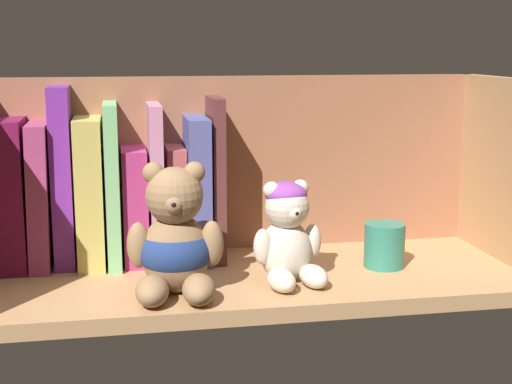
# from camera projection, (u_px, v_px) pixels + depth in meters

# --- Properties ---
(shelf_board) EXTENTS (0.68, 0.26, 0.02)m
(shelf_board) POSITION_uv_depth(u_px,v_px,m) (256.00, 281.00, 0.97)
(shelf_board) COLOR tan
(shelf_board) RESTS_ON ground
(shelf_back_panel) EXTENTS (0.70, 0.01, 0.27)m
(shelf_back_panel) POSITION_uv_depth(u_px,v_px,m) (239.00, 170.00, 1.08)
(shelf_back_panel) COLOR #965D41
(shelf_back_panel) RESTS_ON ground
(shelf_side_panel_right) EXTENTS (0.02, 0.28, 0.27)m
(shelf_side_panel_right) POSITION_uv_depth(u_px,v_px,m) (509.00, 178.00, 1.01)
(shelf_side_panel_right) COLOR tan
(shelf_side_panel_right) RESTS_ON ground
(book_0) EXTENTS (0.04, 0.13, 0.20)m
(book_0) POSITION_uv_depth(u_px,v_px,m) (14.00, 192.00, 0.99)
(book_0) COLOR maroon
(book_0) RESTS_ON shelf_board
(book_1) EXTENTS (0.03, 0.13, 0.19)m
(book_1) POSITION_uv_depth(u_px,v_px,m) (41.00, 194.00, 1.00)
(book_1) COLOR #A03A6B
(book_1) RESTS_ON shelf_board
(book_2) EXTENTS (0.03, 0.11, 0.24)m
(book_2) POSITION_uv_depth(u_px,v_px,m) (63.00, 176.00, 1.00)
(book_2) COLOR #762A9A
(book_2) RESTS_ON shelf_board
(book_3) EXTENTS (0.04, 0.14, 0.20)m
(book_3) POSITION_uv_depth(u_px,v_px,m) (90.00, 190.00, 1.01)
(book_3) COLOR tan
(book_3) RESTS_ON shelf_board
(book_4) EXTENTS (0.02, 0.15, 0.22)m
(book_4) POSITION_uv_depth(u_px,v_px,m) (113.00, 182.00, 1.01)
(book_4) COLOR #7DC17C
(book_4) RESTS_ON shelf_board
(book_5) EXTENTS (0.03, 0.12, 0.16)m
(book_5) POSITION_uv_depth(u_px,v_px,m) (135.00, 203.00, 1.02)
(book_5) COLOR #AC2F6B
(book_5) RESTS_ON shelf_board
(book_6) EXTENTS (0.02, 0.14, 0.21)m
(book_6) POSITION_uv_depth(u_px,v_px,m) (155.00, 181.00, 1.02)
(book_6) COLOR #C17A9C
(book_6) RESTS_ON shelf_board
(book_7) EXTENTS (0.03, 0.10, 0.16)m
(book_7) POSITION_uv_depth(u_px,v_px,m) (174.00, 202.00, 1.03)
(book_7) COLOR #AD4D4D
(book_7) RESTS_ON shelf_board
(book_8) EXTENTS (0.03, 0.15, 0.20)m
(book_8) POSITION_uv_depth(u_px,v_px,m) (195.00, 187.00, 1.04)
(book_8) COLOR #4D508F
(book_8) RESTS_ON shelf_board
(book_9) EXTENTS (0.02, 0.13, 0.22)m
(book_9) POSITION_uv_depth(u_px,v_px,m) (214.00, 177.00, 1.04)
(book_9) COLOR brown
(book_9) RESTS_ON shelf_board
(teddy_bear_larger) EXTENTS (0.12, 0.12, 0.16)m
(teddy_bear_larger) POSITION_uv_depth(u_px,v_px,m) (175.00, 243.00, 0.88)
(teddy_bear_larger) COLOR #93704C
(teddy_bear_larger) RESTS_ON shelf_board
(teddy_bear_smaller) EXTENTS (0.09, 0.10, 0.13)m
(teddy_bear_smaller) POSITION_uv_depth(u_px,v_px,m) (288.00, 235.00, 0.92)
(teddy_bear_smaller) COLOR beige
(teddy_bear_smaller) RESTS_ON shelf_board
(pillar_candle) EXTENTS (0.05, 0.05, 0.06)m
(pillar_candle) POSITION_uv_depth(u_px,v_px,m) (385.00, 245.00, 0.99)
(pillar_candle) COLOR #2D7A66
(pillar_candle) RESTS_ON shelf_board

